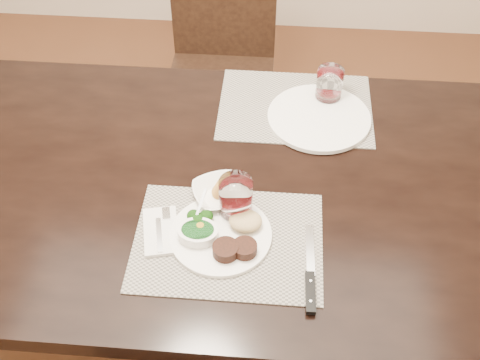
# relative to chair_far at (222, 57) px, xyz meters

# --- Properties ---
(ground_plane) EXTENTS (4.50, 4.50, 0.00)m
(ground_plane) POSITION_rel_chair_far_xyz_m (0.00, -0.93, -0.50)
(ground_plane) COLOR #4E2C19
(ground_plane) RESTS_ON ground
(dining_table) EXTENTS (2.00, 1.00, 0.75)m
(dining_table) POSITION_rel_chair_far_xyz_m (0.00, -0.93, 0.16)
(dining_table) COLOR black
(dining_table) RESTS_ON ground
(chair_far) EXTENTS (0.42, 0.42, 0.90)m
(chair_far) POSITION_rel_chair_far_xyz_m (0.00, 0.00, 0.00)
(chair_far) COLOR black
(chair_far) RESTS_ON ground
(placemat_near) EXTENTS (0.46, 0.34, 0.00)m
(placemat_near) POSITION_rel_chair_far_xyz_m (0.14, -1.13, 0.25)
(placemat_near) COLOR gray
(placemat_near) RESTS_ON dining_table
(placemat_far) EXTENTS (0.46, 0.34, 0.00)m
(placemat_far) POSITION_rel_chair_far_xyz_m (0.29, -0.60, 0.25)
(placemat_far) COLOR gray
(placemat_far) RESTS_ON dining_table
(dinner_plate) EXTENTS (0.25, 0.25, 0.04)m
(dinner_plate) POSITION_rel_chair_far_xyz_m (0.13, -1.12, 0.26)
(dinner_plate) COLOR white
(dinner_plate) RESTS_ON placemat_near
(napkin_fork) EXTENTS (0.11, 0.16, 0.01)m
(napkin_fork) POSITION_rel_chair_far_xyz_m (-0.03, -1.12, 0.26)
(napkin_fork) COLOR silver
(napkin_fork) RESTS_ON placemat_near
(steak_knife) EXTENTS (0.02, 0.25, 0.01)m
(steak_knife) POSITION_rel_chair_far_xyz_m (0.34, -1.24, 0.26)
(steak_knife) COLOR silver
(steak_knife) RESTS_ON placemat_near
(cracker_bowl) EXTENTS (0.18, 0.18, 0.06)m
(cracker_bowl) POSITION_rel_chair_far_xyz_m (0.10, -0.99, 0.27)
(cracker_bowl) COLOR white
(cracker_bowl) RESTS_ON placemat_near
(sauce_ramekin) EXTENTS (0.10, 0.15, 0.08)m
(sauce_ramekin) POSITION_rel_chair_far_xyz_m (0.06, -1.13, 0.27)
(sauce_ramekin) COLOR white
(sauce_ramekin) RESTS_ON placemat_near
(wine_glass_near) EXTENTS (0.08, 0.08, 0.12)m
(wine_glass_near) POSITION_rel_chair_far_xyz_m (0.15, -1.04, 0.30)
(wine_glass_near) COLOR silver
(wine_glass_near) RESTS_ON placemat_near
(far_plate) EXTENTS (0.30, 0.30, 0.01)m
(far_plate) POSITION_rel_chair_far_xyz_m (0.36, -0.66, 0.26)
(far_plate) COLOR white
(far_plate) RESTS_ON placemat_far
(wine_glass_far) EXTENTS (0.08, 0.08, 0.11)m
(wine_glass_far) POSITION_rel_chair_far_xyz_m (0.39, -0.56, 0.30)
(wine_glass_far) COLOR silver
(wine_glass_far) RESTS_ON placemat_far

